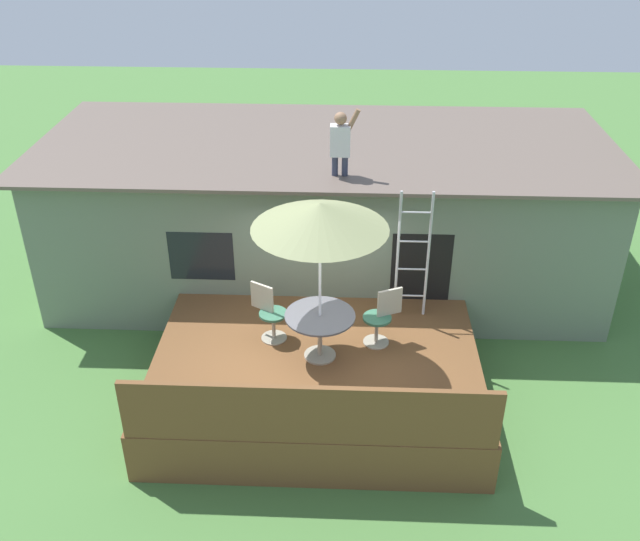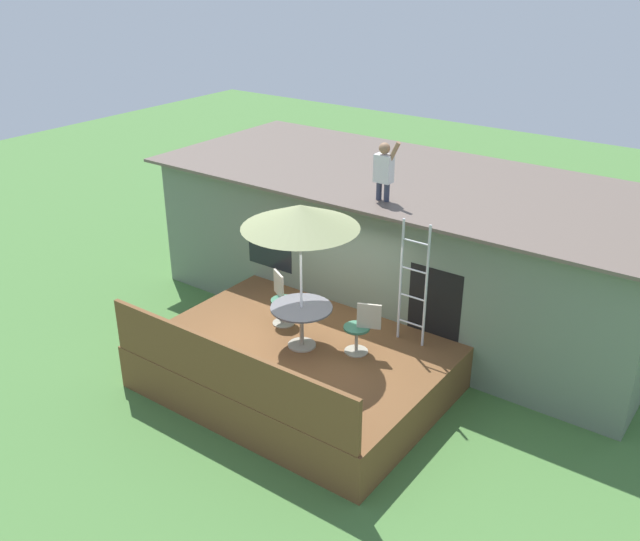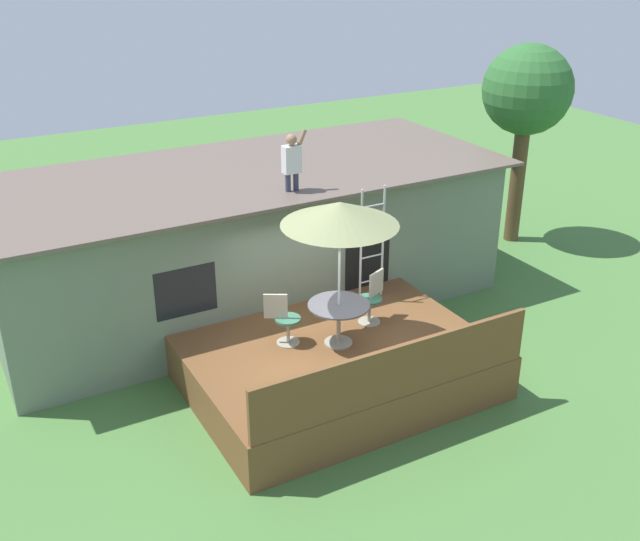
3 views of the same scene
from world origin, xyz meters
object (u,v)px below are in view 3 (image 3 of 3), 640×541
patio_table (339,313)px  patio_umbrella (340,214)px  patio_chair_left (284,319)px  patio_chair_right (372,298)px  person_figure (292,158)px  backyard_tree (527,93)px  step_ladder (372,244)px

patio_table → patio_umbrella: size_ratio=0.41×
patio_umbrella → patio_table: bearing=0.0°
patio_table → patio_chair_left: patio_chair_left is taller
patio_chair_left → patio_chair_right: bearing=28.2°
person_figure → patio_chair_right: person_figure is taller
patio_umbrella → person_figure: person_figure is taller
patio_chair_left → backyard_tree: (7.98, 3.15, 2.42)m
patio_umbrella → person_figure: 2.15m
patio_table → patio_chair_left: (-0.80, 0.46, -0.13)m
patio_umbrella → patio_chair_right: size_ratio=2.76×
patio_table → step_ladder: size_ratio=0.47×
step_ladder → person_figure: (-1.18, 0.90, 1.57)m
patio_table → person_figure: (0.24, 2.11, 2.09)m
patio_umbrella → backyard_tree: size_ratio=0.53×
step_ladder → patio_chair_right: (-0.49, -0.80, -0.64)m
patio_chair_left → patio_chair_right: 1.73m
person_figure → patio_chair_right: (0.68, -1.70, -2.22)m
step_ladder → patio_table: bearing=-139.3°
patio_table → step_ladder: bearing=40.7°
patio_table → patio_umbrella: 1.76m
patio_umbrella → backyard_tree: 8.05m
person_figure → backyard_tree: backyard_tree is taller
person_figure → backyard_tree: 7.10m
patio_table → patio_chair_right: bearing=24.0°
patio_chair_right → step_ladder: bearing=-145.4°
patio_chair_left → patio_chair_right: (1.73, -0.05, 0.00)m
patio_umbrella → patio_chair_right: 2.14m
patio_umbrella → patio_chair_right: bearing=24.0°
patio_table → patio_umbrella: (-0.00, 0.00, 1.76)m
step_ladder → backyard_tree: size_ratio=0.46×
person_figure → patio_chair_left: bearing=-122.2°
step_ladder → patio_chair_left: size_ratio=2.39×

